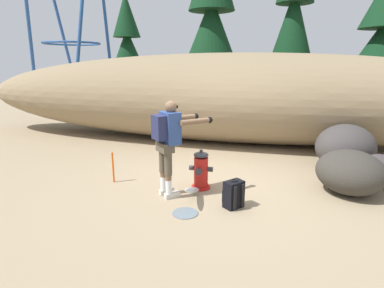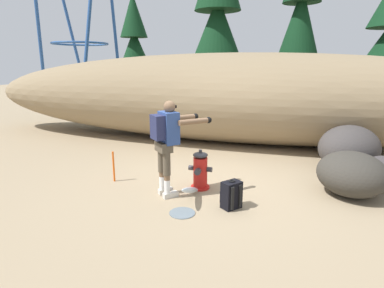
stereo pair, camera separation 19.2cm
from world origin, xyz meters
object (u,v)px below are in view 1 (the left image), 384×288
Objects in this scene: boulder_small at (379,169)px; survey_stake at (113,167)px; boulder_mid at (345,147)px; fire_hydrant at (201,171)px; spare_backpack at (233,194)px; boulder_large at (350,172)px; utility_worker at (170,137)px.

survey_stake is at bearing -166.14° from boulder_small.
boulder_mid reaches higher than boulder_small.
fire_hydrant is 1.71m from survey_stake.
boulder_mid is 4.92m from survey_stake.
boulder_mid reaches higher than spare_backpack.
boulder_large reaches higher than boulder_small.
survey_stake reaches higher than spare_backpack.
boulder_small is 1.28× the size of survey_stake.
boulder_small is at bearing -61.61° from boulder_mid.
boulder_small is at bearing 18.51° from fire_hydrant.
fire_hydrant is at bearing -169.82° from boulder_large.
spare_backpack is 0.40× the size of boulder_large.
spare_backpack is 3.07m from boulder_small.
boulder_large is 0.89m from boulder_small.
fire_hydrant is 0.62× the size of boulder_large.
boulder_large is at bearing 10.18° from fire_hydrant.
fire_hydrant is 3.37m from boulder_mid.
fire_hydrant reaches higher than spare_backpack.
boulder_large is (2.59, 0.46, 0.05)m from fire_hydrant.
boulder_large is (1.90, 1.10, 0.17)m from spare_backpack.
utility_worker is at bearing -134.00° from fire_hydrant.
boulder_mid is 1.88× the size of boulder_small.
survey_stake is (-4.29, -0.60, -0.09)m from boulder_large.
fire_hydrant is 0.51× the size of boulder_mid.
boulder_small is at bearing -23.54° from utility_worker.
fire_hydrant is 1.23× the size of survey_stake.
utility_worker is at bearing -143.49° from boulder_mid.
boulder_small is at bearing 44.02° from boulder_large.
utility_worker is 2.75× the size of survey_stake.
spare_backpack is (1.12, -0.18, -0.83)m from utility_worker.
boulder_mid is at bearing 82.90° from boulder_large.
fire_hydrant is 0.95m from utility_worker.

